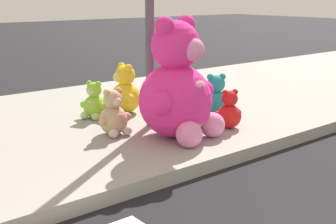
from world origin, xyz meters
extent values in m
cube|color=#9E9B93|center=(0.00, 5.20, 0.07)|extent=(28.00, 4.40, 0.15)
sphere|color=#F22D93|center=(0.96, 3.85, 0.59)|extent=(0.87, 0.87, 0.87)
ellipsoid|color=pink|center=(1.03, 3.54, 0.59)|extent=(0.51, 0.30, 0.57)
sphere|color=#F22D93|center=(0.96, 3.85, 1.24)|extent=(0.57, 0.57, 0.57)
sphere|color=pink|center=(1.02, 3.61, 1.20)|extent=(0.26, 0.26, 0.26)
sphere|color=#F22D93|center=(1.15, 3.90, 1.47)|extent=(0.22, 0.22, 0.22)
sphere|color=#F22D93|center=(1.39, 3.84, 0.65)|extent=(0.27, 0.27, 0.27)
sphere|color=pink|center=(1.28, 3.55, 0.30)|extent=(0.30, 0.30, 0.30)
sphere|color=#F22D93|center=(0.76, 3.80, 1.47)|extent=(0.22, 0.22, 0.22)
sphere|color=#F22D93|center=(0.58, 3.65, 0.65)|extent=(0.27, 0.27, 0.27)
sphere|color=pink|center=(0.81, 3.43, 0.30)|extent=(0.30, 0.30, 0.30)
sphere|color=red|center=(1.72, 3.69, 0.30)|extent=(0.31, 0.31, 0.31)
ellipsoid|color=#DB7B7B|center=(1.75, 3.80, 0.30)|extent=(0.18, 0.11, 0.20)
sphere|color=red|center=(1.72, 3.69, 0.53)|extent=(0.20, 0.20, 0.20)
sphere|color=#DB7B7B|center=(1.74, 3.78, 0.52)|extent=(0.09, 0.09, 0.09)
sphere|color=red|center=(1.65, 3.71, 0.61)|extent=(0.08, 0.08, 0.08)
sphere|color=red|center=(1.59, 3.77, 0.33)|extent=(0.10, 0.10, 0.10)
sphere|color=#DB7B7B|center=(1.68, 3.84, 0.20)|extent=(0.11, 0.11, 0.11)
sphere|color=red|center=(1.79, 3.67, 0.61)|extent=(0.08, 0.08, 0.08)
sphere|color=red|center=(1.87, 3.69, 0.33)|extent=(0.10, 0.10, 0.10)
sphere|color=#DB7B7B|center=(1.84, 3.79, 0.20)|extent=(0.11, 0.11, 0.11)
sphere|color=teal|center=(1.96, 4.19, 0.34)|extent=(0.37, 0.37, 0.37)
ellipsoid|color=#7BBFBC|center=(2.03, 4.31, 0.34)|extent=(0.22, 0.17, 0.24)
sphere|color=teal|center=(1.96, 4.19, 0.62)|extent=(0.25, 0.25, 0.25)
sphere|color=#7BBFBC|center=(2.01, 4.28, 0.60)|extent=(0.11, 0.11, 0.11)
sphere|color=teal|center=(1.89, 4.23, 0.71)|extent=(0.09, 0.09, 0.09)
sphere|color=teal|center=(1.83, 4.31, 0.36)|extent=(0.12, 0.12, 0.12)
sphere|color=#7BBFBC|center=(1.95, 4.38, 0.21)|extent=(0.13, 0.13, 0.13)
sphere|color=teal|center=(2.04, 4.15, 0.71)|extent=(0.09, 0.09, 0.09)
sphere|color=teal|center=(2.14, 4.15, 0.36)|extent=(0.12, 0.12, 0.12)
sphere|color=#7BBFBC|center=(2.13, 4.28, 0.21)|extent=(0.13, 0.13, 0.13)
sphere|color=tan|center=(0.43, 4.39, 0.32)|extent=(0.35, 0.35, 0.35)
ellipsoid|color=beige|center=(0.43, 4.26, 0.32)|extent=(0.19, 0.08, 0.23)
sphere|color=tan|center=(0.43, 4.39, 0.58)|extent=(0.23, 0.23, 0.23)
sphere|color=beige|center=(0.43, 4.29, 0.57)|extent=(0.10, 0.10, 0.10)
sphere|color=tan|center=(0.51, 4.38, 0.68)|extent=(0.09, 0.09, 0.09)
sphere|color=tan|center=(0.59, 4.34, 0.35)|extent=(0.11, 0.11, 0.11)
sphere|color=beige|center=(0.52, 4.24, 0.21)|extent=(0.12, 0.12, 0.12)
sphere|color=tan|center=(0.35, 4.39, 0.68)|extent=(0.09, 0.09, 0.09)
sphere|color=tan|center=(0.26, 4.34, 0.35)|extent=(0.11, 0.11, 0.11)
sphere|color=beige|center=(0.33, 4.24, 0.21)|extent=(0.12, 0.12, 0.12)
sphere|color=#8CD133|center=(0.64, 5.20, 0.31)|extent=(0.32, 0.32, 0.32)
ellipsoid|color=#B8DE87|center=(0.54, 5.15, 0.31)|extent=(0.14, 0.19, 0.21)
sphere|color=#8CD133|center=(0.64, 5.20, 0.54)|extent=(0.21, 0.21, 0.21)
sphere|color=#B8DE87|center=(0.56, 5.16, 0.53)|extent=(0.09, 0.09, 0.09)
sphere|color=#8CD133|center=(0.67, 5.14, 0.63)|extent=(0.08, 0.08, 0.08)
sphere|color=#8CD133|center=(0.67, 5.05, 0.33)|extent=(0.10, 0.10, 0.10)
sphere|color=#B8DE87|center=(0.56, 5.06, 0.20)|extent=(0.11, 0.11, 0.11)
sphere|color=#8CD133|center=(0.60, 5.27, 0.63)|extent=(0.08, 0.08, 0.08)
sphere|color=#8CD133|center=(0.53, 5.31, 0.33)|extent=(0.10, 0.10, 0.10)
sphere|color=#B8DE87|center=(0.48, 5.21, 0.20)|extent=(0.11, 0.11, 0.11)
sphere|color=yellow|center=(1.13, 5.17, 0.37)|extent=(0.44, 0.44, 0.44)
ellipsoid|color=#F0DB80|center=(0.97, 5.19, 0.37)|extent=(0.11, 0.25, 0.28)
sphere|color=yellow|center=(1.13, 5.17, 0.69)|extent=(0.29, 0.29, 0.29)
sphere|color=#F0DB80|center=(1.01, 5.18, 0.68)|extent=(0.13, 0.13, 0.13)
sphere|color=yellow|center=(1.12, 5.07, 0.81)|extent=(0.11, 0.11, 0.11)
sphere|color=yellow|center=(1.06, 4.97, 0.40)|extent=(0.14, 0.14, 0.14)
sphere|color=#F0DB80|center=(0.94, 5.07, 0.22)|extent=(0.15, 0.15, 0.15)
sphere|color=yellow|center=(1.14, 5.27, 0.81)|extent=(0.11, 0.11, 0.11)
sphere|color=yellow|center=(1.09, 5.38, 0.40)|extent=(0.14, 0.14, 0.14)
sphere|color=#F0DB80|center=(0.95, 5.31, 0.22)|extent=(0.15, 0.15, 0.15)
sphere|color=olive|center=(1.65, 4.77, 0.34)|extent=(0.37, 0.37, 0.37)
ellipsoid|color=tan|center=(1.59, 4.89, 0.34)|extent=(0.22, 0.17, 0.24)
sphere|color=olive|center=(1.65, 4.77, 0.61)|extent=(0.24, 0.24, 0.24)
sphere|color=tan|center=(1.60, 4.87, 0.60)|extent=(0.11, 0.11, 0.11)
sphere|color=olive|center=(1.58, 4.73, 0.71)|extent=(0.09, 0.09, 0.09)
sphere|color=olive|center=(1.47, 4.73, 0.36)|extent=(0.12, 0.12, 0.12)
sphere|color=tan|center=(1.49, 4.87, 0.21)|extent=(0.13, 0.13, 0.13)
sphere|color=olive|center=(1.73, 4.82, 0.71)|extent=(0.09, 0.09, 0.09)
sphere|color=olive|center=(1.78, 4.90, 0.36)|extent=(0.12, 0.12, 0.12)
sphere|color=tan|center=(1.67, 4.96, 0.21)|extent=(0.13, 0.13, 0.13)
camera|label=1|loc=(-2.40, -0.20, 1.81)|focal=49.05mm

